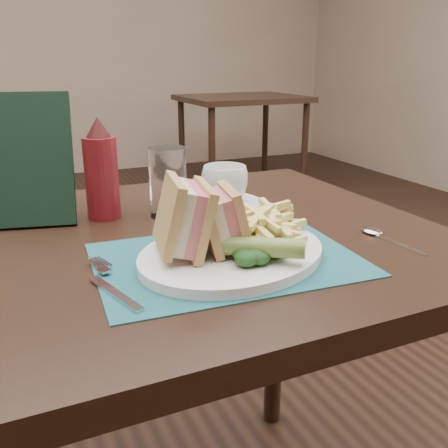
# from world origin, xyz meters

# --- Properties ---
(floor) EXTENTS (7.00, 7.00, 0.00)m
(floor) POSITION_xyz_m (0.00, 0.00, 0.00)
(floor) COLOR black
(floor) RESTS_ON ground
(wall_back) EXTENTS (6.00, 0.00, 6.00)m
(wall_back) POSITION_xyz_m (0.00, 3.50, 0.00)
(wall_back) COLOR tan
(wall_back) RESTS_ON ground
(table_main) EXTENTS (0.90, 0.75, 0.75)m
(table_main) POSITION_xyz_m (0.00, -0.50, 0.38)
(table_main) COLOR black
(table_main) RESTS_ON ground
(table_bg_right) EXTENTS (0.90, 0.75, 0.75)m
(table_bg_right) POSITION_xyz_m (1.51, 2.29, 0.38)
(table_bg_right) COLOR black
(table_bg_right) RESTS_ON ground
(placemat) EXTENTS (0.40, 0.30, 0.00)m
(placemat) POSITION_xyz_m (0.03, -0.63, 0.75)
(placemat) COLOR #1A5055
(placemat) RESTS_ON table_main
(plate) EXTENTS (0.37, 0.33, 0.01)m
(plate) POSITION_xyz_m (0.04, -0.64, 0.76)
(plate) COLOR white
(plate) RESTS_ON placemat
(sandwich_half_a) EXTENTS (0.10, 0.12, 0.11)m
(sandwich_half_a) POSITION_xyz_m (-0.05, -0.62, 0.82)
(sandwich_half_a) COLOR tan
(sandwich_half_a) RESTS_ON plate
(sandwich_half_b) EXTENTS (0.09, 0.10, 0.09)m
(sandwich_half_b) POSITION_xyz_m (0.00, -0.63, 0.81)
(sandwich_half_b) COLOR tan
(sandwich_half_b) RESTS_ON plate
(kale_garnish) EXTENTS (0.11, 0.08, 0.03)m
(kale_garnish) POSITION_xyz_m (0.05, -0.70, 0.78)
(kale_garnish) COLOR #143413
(kale_garnish) RESTS_ON plate
(pickle_spear) EXTENTS (0.11, 0.10, 0.03)m
(pickle_spear) POSITION_xyz_m (0.05, -0.70, 0.79)
(pickle_spear) COLOR #5B6F2A
(pickle_spear) RESTS_ON plate
(fries_pile) EXTENTS (0.18, 0.20, 0.06)m
(fries_pile) POSITION_xyz_m (0.10, -0.62, 0.80)
(fries_pile) COLOR #E4D072
(fries_pile) RESTS_ON plate
(fork) EXTENTS (0.08, 0.17, 0.01)m
(fork) POSITION_xyz_m (-0.15, -0.65, 0.76)
(fork) COLOR silver
(fork) RESTS_ON placemat
(spoon) EXTENTS (0.05, 0.15, 0.01)m
(spoon) POSITION_xyz_m (0.31, -0.67, 0.76)
(spoon) COLOR silver
(spoon) RESTS_ON table_main
(saucer) EXTENTS (0.15, 0.15, 0.01)m
(saucer) POSITION_xyz_m (0.15, -0.38, 0.76)
(saucer) COLOR white
(saucer) RESTS_ON table_main
(coffee_cup) EXTENTS (0.13, 0.13, 0.07)m
(coffee_cup) POSITION_xyz_m (0.15, -0.38, 0.80)
(coffee_cup) COLOR white
(coffee_cup) RESTS_ON saucer
(drinking_glass) EXTENTS (0.09, 0.09, 0.13)m
(drinking_glass) POSITION_xyz_m (0.02, -0.39, 0.81)
(drinking_glass) COLOR white
(drinking_glass) RESTS_ON table_main
(ketchup_bottle) EXTENTS (0.07, 0.07, 0.19)m
(ketchup_bottle) POSITION_xyz_m (-0.09, -0.35, 0.84)
(ketchup_bottle) COLOR #601015
(ketchup_bottle) RESTS_ON table_main
(check_presenter) EXTENTS (0.16, 0.12, 0.23)m
(check_presenter) POSITION_xyz_m (-0.21, -0.33, 0.86)
(check_presenter) COLOR black
(check_presenter) RESTS_ON table_main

